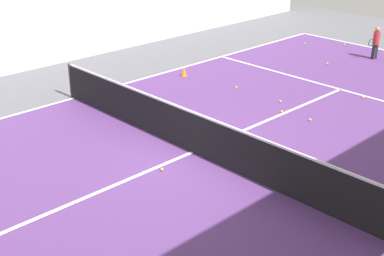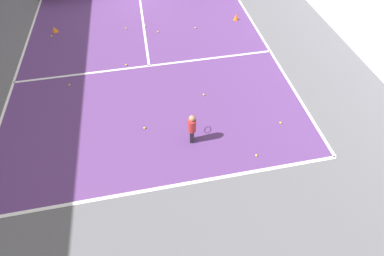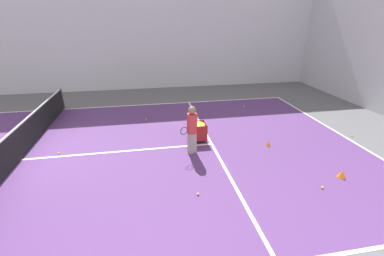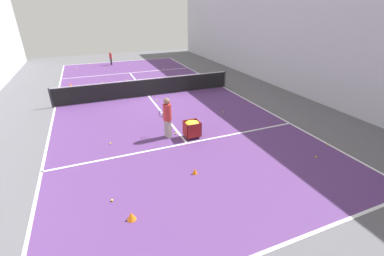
% 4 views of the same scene
% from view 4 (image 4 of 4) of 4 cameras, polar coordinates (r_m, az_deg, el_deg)
% --- Properties ---
extents(ground_plane, '(35.61, 35.61, 0.00)m').
position_cam_4_polar(ground_plane, '(16.51, -9.65, 7.04)').
color(ground_plane, '#5B5B60').
extents(court_playing_area, '(10.64, 24.41, 0.00)m').
position_cam_4_polar(court_playing_area, '(16.51, -9.65, 7.04)').
color(court_playing_area, '#563370').
rests_on(court_playing_area, ground).
extents(line_baseline_near, '(10.64, 0.10, 0.00)m').
position_cam_4_polar(line_baseline_near, '(28.22, -15.61, 14.08)').
color(line_baseline_near, white).
rests_on(line_baseline_near, ground).
extents(line_baseline_far, '(10.64, 0.10, 0.00)m').
position_cam_4_polar(line_baseline_far, '(6.84, 17.46, -24.24)').
color(line_baseline_far, white).
rests_on(line_baseline_far, ground).
extents(line_sideline_left, '(0.10, 24.41, 0.00)m').
position_cam_4_polar(line_sideline_left, '(18.34, 6.90, 9.07)').
color(line_sideline_left, white).
rests_on(line_sideline_left, ground).
extents(line_sideline_right, '(0.10, 24.41, 0.00)m').
position_cam_4_polar(line_sideline_right, '(16.30, -28.14, 4.11)').
color(line_sideline_right, white).
rests_on(line_sideline_right, ground).
extents(line_service_near, '(10.64, 0.10, 0.00)m').
position_cam_4_polar(line_service_near, '(22.89, -13.65, 11.82)').
color(line_service_near, white).
rests_on(line_service_near, ground).
extents(line_service_far, '(10.64, 0.10, 0.00)m').
position_cam_4_polar(line_service_far, '(10.56, -1.13, -3.42)').
color(line_service_far, white).
rests_on(line_service_far, ground).
extents(line_centre_service, '(0.10, 13.43, 0.00)m').
position_cam_4_polar(line_centre_service, '(16.51, -9.65, 7.06)').
color(line_centre_service, white).
rests_on(line_centre_service, ground).
extents(hall_enclosure_left, '(0.15, 31.91, 7.57)m').
position_cam_4_polar(hall_enclosure_left, '(19.72, 17.57, 20.48)').
color(hall_enclosure_left, silver).
rests_on(hall_enclosure_left, ground).
extents(tennis_net, '(10.94, 0.10, 1.10)m').
position_cam_4_polar(tennis_net, '(16.35, -9.79, 8.93)').
color(tennis_net, '#2D2D33').
rests_on(tennis_net, ground).
extents(player_near_baseline, '(0.31, 0.60, 1.25)m').
position_cam_4_polar(player_near_baseline, '(26.56, -17.63, 14.74)').
color(player_near_baseline, black).
rests_on(player_near_baseline, ground).
extents(coach_at_net, '(0.48, 0.67, 1.75)m').
position_cam_4_polar(coach_at_net, '(10.72, -5.52, 2.84)').
color(coach_at_net, gray).
rests_on(coach_at_net, ground).
extents(ball_cart, '(0.64, 0.58, 0.74)m').
position_cam_4_polar(ball_cart, '(10.83, 0.00, 0.45)').
color(ball_cart, maroon).
rests_on(ball_cart, ground).
extents(training_cone_0, '(0.27, 0.27, 0.24)m').
position_cam_4_polar(training_cone_0, '(20.75, -0.51, 11.50)').
color(training_cone_0, orange).
rests_on(training_cone_0, ground).
extents(training_cone_1, '(0.22, 0.22, 0.32)m').
position_cam_4_polar(training_cone_1, '(20.00, -25.39, 8.66)').
color(training_cone_1, orange).
rests_on(training_cone_1, ground).
extents(training_cone_2, '(0.25, 0.25, 0.23)m').
position_cam_4_polar(training_cone_2, '(7.29, -13.33, -18.49)').
color(training_cone_2, orange).
rests_on(training_cone_2, ground).
extents(training_cone_3, '(0.17, 0.17, 0.21)m').
position_cam_4_polar(training_cone_3, '(8.71, 0.64, -9.54)').
color(training_cone_3, orange).
rests_on(training_cone_3, ground).
extents(tennis_ball_0, '(0.07, 0.07, 0.07)m').
position_cam_4_polar(tennis_ball_0, '(24.10, -6.39, 13.09)').
color(tennis_ball_0, yellow).
rests_on(tennis_ball_0, ground).
extents(tennis_ball_1, '(0.07, 0.07, 0.07)m').
position_cam_4_polar(tennis_ball_1, '(24.73, -18.85, 12.24)').
color(tennis_ball_1, yellow).
rests_on(tennis_ball_1, ground).
extents(tennis_ball_2, '(0.07, 0.07, 0.07)m').
position_cam_4_polar(tennis_ball_2, '(11.30, -3.60, -1.25)').
color(tennis_ball_2, yellow).
rests_on(tennis_ball_2, ground).
extents(tennis_ball_3, '(0.07, 0.07, 0.07)m').
position_cam_4_polar(tennis_ball_3, '(20.22, -9.81, 10.52)').
color(tennis_ball_3, yellow).
rests_on(tennis_ball_3, ground).
extents(tennis_ball_4, '(0.07, 0.07, 0.07)m').
position_cam_4_polar(tennis_ball_4, '(26.48, -24.22, 12.19)').
color(tennis_ball_4, yellow).
rests_on(tennis_ball_4, ground).
extents(tennis_ball_5, '(0.07, 0.07, 0.07)m').
position_cam_4_polar(tennis_ball_5, '(27.53, -21.59, 13.06)').
color(tennis_ball_5, yellow).
rests_on(tennis_ball_5, ground).
extents(tennis_ball_6, '(0.07, 0.07, 0.07)m').
position_cam_4_polar(tennis_ball_6, '(15.48, -7.90, 6.06)').
color(tennis_ball_6, yellow).
rests_on(tennis_ball_6, ground).
extents(tennis_ball_8, '(0.07, 0.07, 0.07)m').
position_cam_4_polar(tennis_ball_8, '(22.83, -11.23, 12.09)').
color(tennis_ball_8, yellow).
rests_on(tennis_ball_8, ground).
extents(tennis_ball_9, '(0.07, 0.07, 0.07)m').
position_cam_4_polar(tennis_ball_9, '(10.64, 25.85, -5.79)').
color(tennis_ball_9, yellow).
rests_on(tennis_ball_9, ground).
extents(tennis_ball_10, '(0.07, 0.07, 0.07)m').
position_cam_4_polar(tennis_ball_10, '(11.78, 27.85, -3.23)').
color(tennis_ball_10, yellow).
rests_on(tennis_ball_10, ground).
extents(tennis_ball_11, '(0.07, 0.07, 0.07)m').
position_cam_4_polar(tennis_ball_11, '(11.01, -17.70, -3.27)').
color(tennis_ball_11, yellow).
rests_on(tennis_ball_11, ground).
extents(tennis_ball_12, '(0.07, 0.07, 0.07)m').
position_cam_4_polar(tennis_ball_12, '(20.51, -14.27, 10.32)').
color(tennis_ball_12, yellow).
rests_on(tennis_ball_12, ground).
extents(tennis_ball_13, '(0.07, 0.07, 0.07)m').
position_cam_4_polar(tennis_ball_13, '(21.16, -0.61, 11.54)').
color(tennis_ball_13, yellow).
rests_on(tennis_ball_13, ground).
extents(tennis_ball_14, '(0.07, 0.07, 0.07)m').
position_cam_4_polar(tennis_ball_14, '(19.99, -12.41, 10.12)').
color(tennis_ball_14, yellow).
rests_on(tennis_ball_14, ground).
extents(tennis_ball_15, '(0.07, 0.07, 0.07)m').
position_cam_4_polar(tennis_ball_15, '(8.02, -17.35, -15.07)').
color(tennis_ball_15, yellow).
rests_on(tennis_ball_15, ground).
extents(tennis_ball_16, '(0.07, 0.07, 0.07)m').
position_cam_4_polar(tennis_ball_16, '(13.71, 6.94, 3.53)').
color(tennis_ball_16, yellow).
rests_on(tennis_ball_16, ground).
extents(tennis_ball_17, '(0.07, 0.07, 0.07)m').
position_cam_4_polar(tennis_ball_17, '(26.09, -13.94, 13.47)').
color(tennis_ball_17, yellow).
rests_on(tennis_ball_17, ground).
extents(tennis_ball_18, '(0.07, 0.07, 0.07)m').
position_cam_4_polar(tennis_ball_18, '(20.36, -19.30, 9.57)').
color(tennis_ball_18, yellow).
rests_on(tennis_ball_18, ground).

